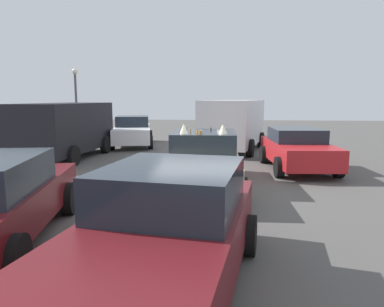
{
  "coord_description": "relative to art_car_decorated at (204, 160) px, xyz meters",
  "views": [
    {
      "loc": [
        -9.21,
        -0.49,
        2.32
      ],
      "look_at": [
        0.0,
        0.3,
        0.9
      ],
      "focal_mm": 33.55,
      "sensor_mm": 36.0,
      "label": 1
    }
  ],
  "objects": [
    {
      "name": "parked_van_far_left",
      "position": [
        4.15,
        5.62,
        0.49
      ],
      "size": [
        5.14,
        2.51,
        2.14
      ],
      "rotation": [
        0.0,
        0.0,
        3.09
      ],
      "color": "black",
      "rests_on": "ground"
    },
    {
      "name": "parked_sedan_far_right",
      "position": [
        -5.2,
        0.18,
        0.01
      ],
      "size": [
        4.53,
        2.49,
        1.49
      ],
      "rotation": [
        0.0,
        0.0,
        2.99
      ],
      "color": "#5B1419",
      "rests_on": "ground"
    },
    {
      "name": "parked_sedan_row_back_far",
      "position": [
        8.21,
        3.98,
        0.0
      ],
      "size": [
        4.73,
        2.62,
        1.46
      ],
      "rotation": [
        0.0,
        0.0,
        3.35
      ],
      "color": "white",
      "rests_on": "ground"
    },
    {
      "name": "parked_sedan_behind_left",
      "position": [
        2.67,
        -2.95,
        -0.04
      ],
      "size": [
        4.06,
        2.19,
        1.34
      ],
      "rotation": [
        0.0,
        0.0,
        3.22
      ],
      "color": "red",
      "rests_on": "ground"
    },
    {
      "name": "parked_van_behind_right",
      "position": [
        6.78,
        -0.98,
        0.54
      ],
      "size": [
        5.27,
        3.1,
        2.24
      ],
      "rotation": [
        0.0,
        0.0,
        2.9
      ],
      "color": "silver",
      "rests_on": "ground"
    },
    {
      "name": "ground_plane",
      "position": [
        -0.05,
        -0.0,
        -0.72
      ],
      "size": [
        60.0,
        60.0,
        0.0
      ],
      "primitive_type": "plane",
      "color": "#514F4C"
    },
    {
      "name": "art_car_decorated",
      "position": [
        0.0,
        0.0,
        0.0
      ],
      "size": [
        4.72,
        2.1,
        1.69
      ],
      "rotation": [
        0.0,
        0.0,
        3.16
      ],
      "color": "beige",
      "rests_on": "ground"
    },
    {
      "name": "lot_lamp_post",
      "position": [
        8.91,
        7.09,
        1.64
      ],
      "size": [
        0.28,
        0.28,
        3.83
      ],
      "color": "#4C4C51",
      "rests_on": "ground"
    }
  ]
}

